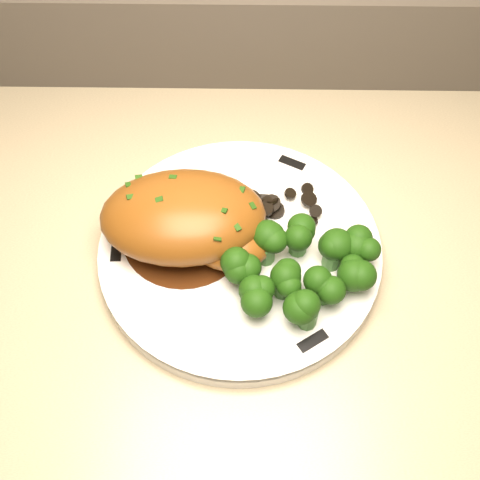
{
  "coord_description": "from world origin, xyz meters",
  "views": [
    {
      "loc": [
        0.11,
        1.39,
        1.46
      ],
      "look_at": [
        0.1,
        1.73,
        0.97
      ],
      "focal_mm": 45.0,
      "sensor_mm": 36.0,
      "label": 1
    }
  ],
  "objects_px": {
    "counter": "(169,439)",
    "broccoli_florets": "(303,268)",
    "plate": "(240,251)",
    "chicken_breast": "(189,220)"
  },
  "relations": [
    {
      "from": "broccoli_florets",
      "to": "counter",
      "type": "bearing_deg",
      "value": -174.87
    },
    {
      "from": "counter",
      "to": "chicken_breast",
      "type": "bearing_deg",
      "value": 45.09
    },
    {
      "from": "plate",
      "to": "broccoli_florets",
      "type": "bearing_deg",
      "value": -34.27
    },
    {
      "from": "chicken_breast",
      "to": "broccoli_florets",
      "type": "height_order",
      "value": "chicken_breast"
    },
    {
      "from": "counter",
      "to": "plate",
      "type": "xyz_separation_m",
      "value": [
        0.11,
        0.06,
        0.48
      ]
    },
    {
      "from": "plate",
      "to": "chicken_breast",
      "type": "bearing_deg",
      "value": 170.01
    },
    {
      "from": "counter",
      "to": "broccoli_florets",
      "type": "height_order",
      "value": "counter"
    },
    {
      "from": "chicken_breast",
      "to": "broccoli_florets",
      "type": "xyz_separation_m",
      "value": [
        0.11,
        -0.05,
        -0.01
      ]
    },
    {
      "from": "plate",
      "to": "chicken_breast",
      "type": "distance_m",
      "value": 0.06
    },
    {
      "from": "plate",
      "to": "broccoli_florets",
      "type": "height_order",
      "value": "broccoli_florets"
    }
  ]
}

